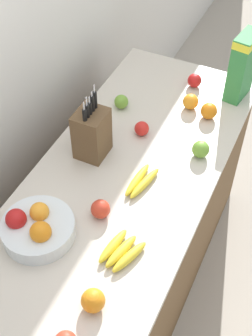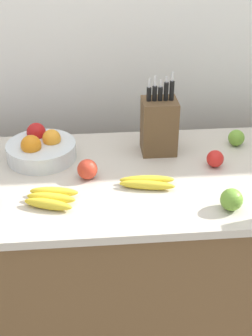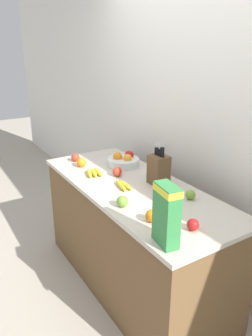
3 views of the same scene
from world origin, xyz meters
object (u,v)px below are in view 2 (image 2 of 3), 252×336
at_px(banana_bunch_right, 51,198).
at_px(apple_front, 231,200).
at_px(knife_block, 159,125).
at_px(fruit_bowl, 41,148).
at_px(apple_leftmost, 87,169).
at_px(apple_near_bananas, 215,159).
at_px(apple_rightmost, 236,138).
at_px(banana_bunch_left, 147,182).

xyz_separation_m(banana_bunch_right, apple_front, (0.59, -0.09, 0.02)).
distance_m(knife_block, fruit_bowl, 0.47).
relative_size(apple_leftmost, apple_near_bananas, 1.13).
xyz_separation_m(knife_block, apple_front, (0.18, -0.42, -0.07)).
distance_m(apple_leftmost, apple_front, 0.52).
relative_size(knife_block, apple_rightmost, 4.89).
bearing_deg(apple_front, knife_block, 112.82).
bearing_deg(apple_rightmost, knife_block, -176.35).
distance_m(apple_near_bananas, apple_front, 0.28).
bearing_deg(knife_block, apple_near_bananas, -35.99).
distance_m(banana_bunch_right, apple_rightmost, 0.81).
height_order(banana_bunch_left, apple_front, apple_front).
height_order(banana_bunch_right, apple_leftmost, apple_leftmost).
bearing_deg(apple_rightmost, banana_bunch_left, -145.23).
bearing_deg(apple_front, apple_near_bananas, 86.34).
bearing_deg(knife_block, banana_bunch_right, -141.23).
xyz_separation_m(knife_block, banana_bunch_left, (-0.08, -0.26, -0.10)).
height_order(knife_block, banana_bunch_right, knife_block).
bearing_deg(banana_bunch_right, apple_near_bananas, 17.25).
bearing_deg(apple_leftmost, banana_bunch_right, -130.65).
bearing_deg(fruit_bowl, banana_bunch_right, -80.40).
relative_size(knife_block, apple_front, 4.39).
bearing_deg(banana_bunch_right, knife_block, 38.77).
xyz_separation_m(fruit_bowl, banana_bunch_right, (0.05, -0.31, -0.02)).
bearing_deg(knife_block, fruit_bowl, -177.71).
bearing_deg(apple_near_bananas, apple_leftmost, -174.85).
height_order(knife_block, apple_near_bananas, knife_block).
distance_m(banana_bunch_left, apple_near_bananas, 0.30).
height_order(fruit_bowl, apple_rightmost, fruit_bowl).
xyz_separation_m(fruit_bowl, apple_rightmost, (0.79, 0.04, -0.01)).
bearing_deg(fruit_bowl, apple_front, -32.15).
xyz_separation_m(banana_bunch_left, apple_leftmost, (-0.21, 0.07, 0.02)).
bearing_deg(apple_rightmost, fruit_bowl, -177.15).
xyz_separation_m(fruit_bowl, banana_bunch_left, (0.38, -0.24, -0.03)).
height_order(fruit_bowl, apple_leftmost, fruit_bowl).
distance_m(apple_leftmost, apple_rightmost, 0.64).
height_order(knife_block, apple_rightmost, knife_block).
relative_size(apple_leftmost, apple_front, 0.99).
xyz_separation_m(banana_bunch_left, apple_near_bananas, (0.27, 0.12, 0.02)).
relative_size(apple_leftmost, apple_rightmost, 1.10).
distance_m(banana_bunch_left, apple_front, 0.30).
bearing_deg(banana_bunch_left, apple_front, -32.31).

